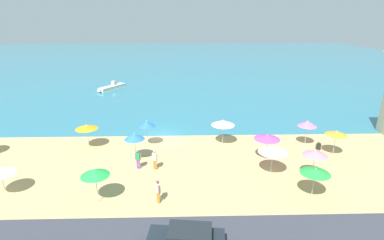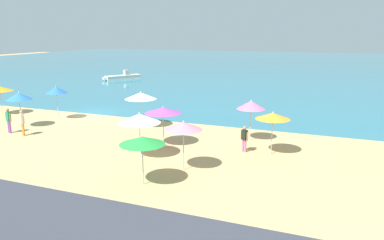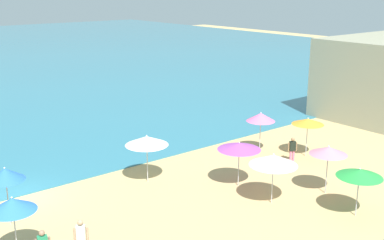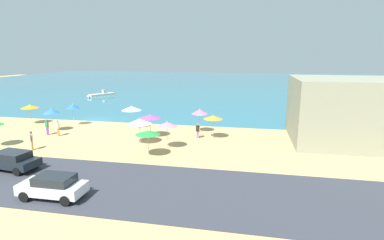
% 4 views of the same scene
% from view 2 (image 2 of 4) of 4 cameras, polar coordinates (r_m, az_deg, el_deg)
% --- Properties ---
extents(ground_plane, '(160.00, 160.00, 0.00)m').
position_cam_2_polar(ground_plane, '(33.55, -15.08, 0.89)').
color(ground_plane, tan).
extents(sea, '(150.00, 110.00, 0.05)m').
position_cam_2_polar(sea, '(83.88, 7.94, 8.41)').
color(sea, teal).
rests_on(sea, ground_plane).
extents(beach_umbrella_0, '(1.98, 1.98, 2.52)m').
position_cam_2_polar(beach_umbrella_0, '(21.75, 12.21, 0.59)').
color(beach_umbrella_0, '#B2B2B7').
rests_on(beach_umbrella_0, ground_plane).
extents(beach_umbrella_2, '(2.14, 2.14, 2.49)m').
position_cam_2_polar(beach_umbrella_2, '(35.83, -27.26, 4.25)').
color(beach_umbrella_2, '#B2B2B7').
rests_on(beach_umbrella_2, ground_plane).
extents(beach_umbrella_3, '(2.34, 2.34, 2.69)m').
position_cam_2_polar(beach_umbrella_3, '(27.68, -7.83, 3.68)').
color(beach_umbrella_3, '#B2B2B7').
rests_on(beach_umbrella_3, ground_plane).
extents(beach_umbrella_5, '(2.38, 2.38, 2.59)m').
position_cam_2_polar(beach_umbrella_5, '(20.93, -8.02, 0.26)').
color(beach_umbrella_5, '#B2B2B7').
rests_on(beach_umbrella_5, ground_plane).
extents(beach_umbrella_7, '(1.70, 1.70, 2.75)m').
position_cam_2_polar(beach_umbrella_7, '(31.88, -19.97, 4.32)').
color(beach_umbrella_7, '#B2B2B7').
rests_on(beach_umbrella_7, ground_plane).
extents(beach_umbrella_8, '(1.93, 1.93, 2.60)m').
position_cam_2_polar(beach_umbrella_8, '(18.76, -1.32, -0.91)').
color(beach_umbrella_8, '#B2B2B7').
rests_on(beach_umbrella_8, ground_plane).
extents(beach_umbrella_9, '(1.84, 1.84, 2.70)m').
position_cam_2_polar(beach_umbrella_9, '(24.27, 8.98, 2.27)').
color(beach_umbrella_9, '#B2B2B7').
rests_on(beach_umbrella_9, ground_plane).
extents(beach_umbrella_11, '(2.11, 2.11, 2.38)m').
position_cam_2_polar(beach_umbrella_11, '(17.12, -7.60, -3.12)').
color(beach_umbrella_11, '#B2B2B7').
rests_on(beach_umbrella_11, ground_plane).
extents(beach_umbrella_12, '(2.31, 2.31, 2.48)m').
position_cam_2_polar(beach_umbrella_12, '(23.07, -4.42, 1.48)').
color(beach_umbrella_12, '#B2B2B7').
rests_on(beach_umbrella_12, ground_plane).
extents(beach_umbrella_13, '(1.82, 1.82, 2.67)m').
position_cam_2_polar(beach_umbrella_13, '(30.22, -24.85, 3.30)').
color(beach_umbrella_13, '#B2B2B7').
rests_on(beach_umbrella_13, ground_plane).
extents(bather_0, '(0.50, 0.38, 1.79)m').
position_cam_2_polar(bather_0, '(27.92, -24.45, -0.18)').
color(bather_0, orange).
rests_on(bather_0, ground_plane).
extents(bather_1, '(0.55, 0.30, 1.76)m').
position_cam_2_polar(bather_1, '(29.08, -26.17, 0.11)').
color(bather_1, purple).
rests_on(bather_1, ground_plane).
extents(bather_3, '(0.49, 0.38, 1.58)m').
position_cam_2_polar(bather_3, '(22.21, 7.99, -2.66)').
color(bather_3, '#D96A8E').
rests_on(bather_3, ground_plane).
extents(skiff_nearshore, '(3.99, 5.45, 1.36)m').
position_cam_2_polar(skiff_nearshore, '(56.98, -10.49, 6.47)').
color(skiff_nearshore, silver).
rests_on(skiff_nearshore, sea).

